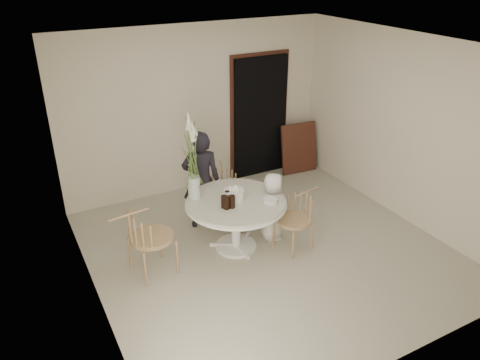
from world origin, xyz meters
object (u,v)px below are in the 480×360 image
chair_left (141,234)px  girl (201,180)px  chair_far (223,185)px  birthday_cake (234,195)px  table (236,208)px  boy (273,206)px  flower_vase (193,161)px  chair_right (300,212)px

chair_left → girl: 1.36m
chair_far → birthday_cake: size_ratio=2.87×
chair_left → girl: (1.12, 0.75, 0.13)m
chair_left → birthday_cake: size_ratio=3.45×
table → boy: size_ratio=1.35×
table → flower_vase: (-0.45, 0.32, 0.65)m
birthday_cake → girl: bearing=102.4°
chair_far → flower_vase: bearing=-119.7°
chair_right → table: bearing=-125.5°
table → girl: size_ratio=0.91×
table → chair_far: (0.24, 0.89, -0.11)m
chair_left → birthday_cake: 1.29m
girl → flower_vase: size_ratio=1.23×
chair_right → flower_vase: (-1.23, 0.68, 0.74)m
chair_far → chair_left: (-1.53, -0.89, 0.10)m
girl → flower_vase: (-0.29, -0.43, 0.53)m
chair_left → flower_vase: size_ratio=0.78×
birthday_cake → boy: bearing=-5.4°
table → chair_left: 1.29m
table → girl: girl is taller
chair_left → flower_vase: flower_vase is taller
chair_far → flower_vase: flower_vase is taller
boy → flower_vase: 1.31m
chair_far → girl: 0.49m
chair_right → flower_vase: 1.59m
table → chair_far: chair_far is taller
table → chair_right: chair_right is taller
chair_far → girl: girl is taller
chair_left → boy: boy is taller
boy → flower_vase: bearing=95.9°
chair_far → flower_vase: size_ratio=0.65×
chair_left → chair_far: bearing=-67.5°
table → birthday_cake: 0.18m
girl → flower_vase: 0.74m
chair_right → chair_left: 2.10m
chair_far → girl: size_ratio=0.53×
chair_far → boy: 0.96m
girl → chair_far: bearing=-140.3°
chair_far → girl: bearing=-140.0°
table → boy: 0.58m
table → chair_right: bearing=-24.6°
chair_right → boy: boy is taller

